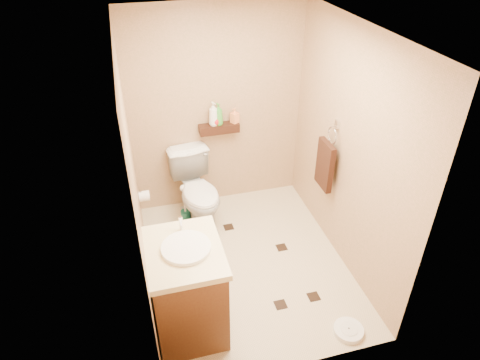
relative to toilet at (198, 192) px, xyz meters
name	(u,v)px	position (x,y,z in m)	size (l,w,h in m)	color
ground	(246,263)	(0.34, -0.83, -0.42)	(2.50, 2.50, 0.00)	beige
wall_back	(217,111)	(0.34, 0.42, 0.78)	(2.00, 0.04, 2.40)	tan
wall_front	(299,261)	(0.34, -2.08, 0.78)	(2.00, 0.04, 2.40)	tan
wall_left	(135,182)	(-0.66, -0.83, 0.78)	(0.04, 2.50, 2.40)	tan
wall_right	(348,152)	(1.34, -0.83, 0.78)	(0.04, 2.50, 2.40)	tan
ceiling	(249,30)	(0.34, -0.83, 1.98)	(2.00, 2.50, 0.02)	silver
wall_shelf	(219,128)	(0.34, 0.34, 0.60)	(0.46, 0.14, 0.10)	#35180E
floor_accents	(248,264)	(0.36, -0.85, -0.42)	(1.14, 1.35, 0.01)	black
toilet	(198,192)	(0.00, 0.00, 0.00)	(0.47, 0.83, 0.84)	white
vanity	(187,288)	(-0.36, -1.45, 0.05)	(0.61, 0.75, 1.05)	brown
bathroom_scale	(348,330)	(0.97, -1.90, -0.40)	(0.29, 0.29, 0.05)	white
toilet_brush	(185,208)	(-0.16, 0.07, -0.25)	(0.11, 0.11, 0.49)	#1B6E63
towel_ring	(326,163)	(1.25, -0.58, 0.52)	(0.12, 0.30, 0.76)	silver
toilet_paper	(144,196)	(-0.60, -0.18, 0.18)	(0.12, 0.11, 0.12)	white
bottle_a	(213,114)	(0.28, 0.34, 0.79)	(0.11, 0.11, 0.28)	white
bottle_b	(215,119)	(0.29, 0.34, 0.72)	(0.06, 0.07, 0.14)	#FFB235
bottle_c	(215,119)	(0.29, 0.34, 0.72)	(0.11, 0.11, 0.14)	red
bottle_d	(219,114)	(0.34, 0.34, 0.77)	(0.10, 0.10, 0.25)	green
bottle_e	(235,115)	(0.52, 0.34, 0.74)	(0.08, 0.08, 0.18)	#FF9254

